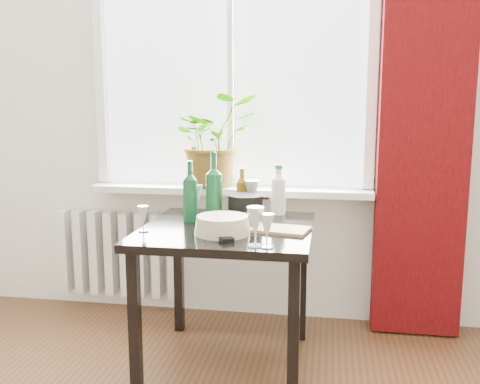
% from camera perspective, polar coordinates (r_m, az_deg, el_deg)
% --- Properties ---
extents(window, '(1.72, 0.08, 1.62)m').
position_cam_1_polar(window, '(3.31, -0.92, 13.74)').
color(window, white).
rests_on(window, ground).
extents(windowsill, '(1.72, 0.20, 0.04)m').
position_cam_1_polar(windowsill, '(3.28, -1.11, 0.19)').
color(windowsill, silver).
rests_on(windowsill, ground).
extents(curtain, '(0.50, 0.12, 2.56)m').
position_cam_1_polar(curtain, '(3.19, 19.14, 7.91)').
color(curtain, '#3B0507').
rests_on(curtain, ground).
extents(radiator, '(0.80, 0.10, 0.55)m').
position_cam_1_polar(radiator, '(3.62, -12.83, -6.39)').
color(radiator, silver).
rests_on(radiator, ground).
extents(table, '(0.85, 0.85, 0.74)m').
position_cam_1_polar(table, '(2.72, -1.36, -5.61)').
color(table, black).
rests_on(table, ground).
extents(potted_plant, '(0.66, 0.64, 0.56)m').
position_cam_1_polar(potted_plant, '(3.28, -2.79, 5.50)').
color(potted_plant, '#2F7E21').
rests_on(potted_plant, windowsill).
extents(wine_bottle_left, '(0.10, 0.10, 0.32)m').
position_cam_1_polar(wine_bottle_left, '(2.81, -5.34, 0.15)').
color(wine_bottle_left, '#0D4321').
rests_on(wine_bottle_left, table).
extents(wine_bottle_right, '(0.10, 0.10, 0.37)m').
position_cam_1_polar(wine_bottle_right, '(2.80, -2.80, 0.64)').
color(wine_bottle_right, '#0D481F').
rests_on(wine_bottle_right, table).
extents(bottle_amber, '(0.07, 0.07, 0.26)m').
position_cam_1_polar(bottle_amber, '(2.98, 0.24, 0.14)').
color(bottle_amber, brown).
rests_on(bottle_amber, table).
extents(cleaning_bottle, '(0.10, 0.10, 0.28)m').
position_cam_1_polar(cleaning_bottle, '(2.97, 4.13, 0.28)').
color(cleaning_bottle, silver).
rests_on(cleaning_bottle, table).
extents(wineglass_front_right, '(0.09, 0.09, 0.18)m').
position_cam_1_polar(wineglass_front_right, '(2.32, 1.66, -3.67)').
color(wineglass_front_right, white).
rests_on(wineglass_front_right, table).
extents(wineglass_far_right, '(0.08, 0.08, 0.15)m').
position_cam_1_polar(wineglass_far_right, '(2.30, 2.88, -4.11)').
color(wineglass_far_right, silver).
rests_on(wineglass_far_right, table).
extents(wineglass_back_center, '(0.10, 0.10, 0.20)m').
position_cam_1_polar(wineglass_back_center, '(2.95, 1.25, -0.55)').
color(wineglass_back_center, silver).
rests_on(wineglass_back_center, table).
extents(wineglass_back_left, '(0.09, 0.09, 0.18)m').
position_cam_1_polar(wineglass_back_left, '(2.92, -4.69, -0.92)').
color(wineglass_back_left, '#B7BDC5').
rests_on(wineglass_back_left, table).
extents(wineglass_front_left, '(0.06, 0.06, 0.13)m').
position_cam_1_polar(wineglass_front_left, '(2.63, -10.29, -2.80)').
color(wineglass_front_left, silver).
rests_on(wineglass_front_left, table).
extents(plate_stack, '(0.31, 0.31, 0.09)m').
position_cam_1_polar(plate_stack, '(2.54, -1.88, -3.56)').
color(plate_stack, beige).
rests_on(plate_stack, table).
extents(fondue_pot, '(0.26, 0.24, 0.14)m').
position_cam_1_polar(fondue_pot, '(2.80, 0.57, -1.73)').
color(fondue_pot, black).
rests_on(fondue_pot, table).
extents(tv_remote, '(0.15, 0.19, 0.02)m').
position_cam_1_polar(tv_remote, '(2.47, -1.99, -4.73)').
color(tv_remote, black).
rests_on(tv_remote, table).
extents(cutting_board, '(0.31, 0.23, 0.01)m').
position_cam_1_polar(cutting_board, '(2.62, 4.28, -4.00)').
color(cutting_board, '#AA834D').
rests_on(cutting_board, table).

